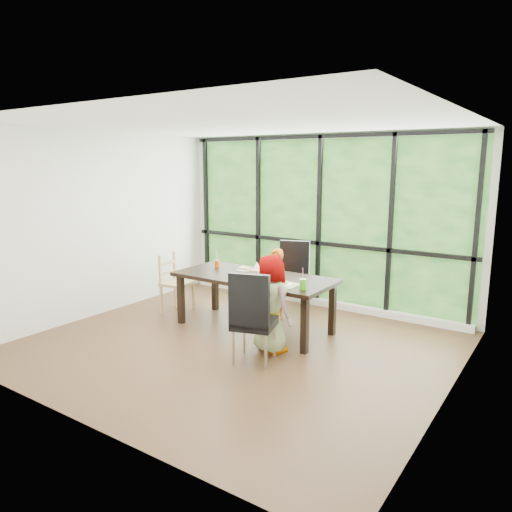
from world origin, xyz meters
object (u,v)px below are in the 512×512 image
dining_table (254,302)px  green_cup (303,285)px  plate_far (245,270)px  plate_near (283,285)px  child_toddler (276,283)px  orange_cup (217,264)px  tissue_box (257,275)px  chair_interior_leather (254,316)px  chair_end_beech (177,283)px  child_older (273,304)px  chair_window_leather (292,278)px

dining_table → green_cup: green_cup is taller
plate_far → plate_near: bearing=-25.3°
child_toddler → orange_cup: child_toddler is taller
child_toddler → tissue_box: child_toddler is taller
plate_near → orange_cup: orange_cup is taller
chair_interior_leather → chair_end_beech: size_ratio=1.20×
child_toddler → child_older: child_older is taller
child_older → dining_table: bearing=-21.8°
plate_far → tissue_box: tissue_box is taller
plate_near → chair_interior_leather: bearing=-86.4°
chair_window_leather → dining_table: bearing=-113.4°
chair_window_leather → orange_cup: size_ratio=10.04×
chair_window_leather → plate_far: chair_window_leather is taller
child_toddler → chair_interior_leather: bearing=-55.8°
chair_window_leather → orange_cup: (-0.82, -0.80, 0.26)m
child_older → green_cup: size_ratio=8.85×
plate_near → tissue_box: bearing=171.8°
child_older → tissue_box: child_older is taller
green_cup → tissue_box: green_cup is taller
dining_table → child_toddler: (0.00, 0.58, 0.14)m
orange_cup → green_cup: bearing=-14.4°
chair_end_beech → orange_cup: chair_end_beech is taller
dining_table → chair_window_leather: bearing=86.4°
chair_end_beech → dining_table: bearing=-96.5°
chair_end_beech → child_older: child_older is taller
plate_near → tissue_box: size_ratio=1.53×
chair_interior_leather → child_toddler: bearing=-83.9°
dining_table → child_toddler: size_ratio=2.11×
chair_interior_leather → chair_window_leather: bearing=-89.6°
chair_end_beech → plate_far: (1.11, 0.22, 0.31)m
plate_near → green_cup: green_cup is taller
orange_cup → green_cup: size_ratio=0.80×
child_toddler → plate_far: bearing=-116.2°
dining_table → plate_near: bearing=-20.2°
chair_window_leather → chair_end_beech: 1.76m
chair_end_beech → green_cup: bearing=-103.8°
dining_table → child_older: child_older is taller
child_toddler → child_older: size_ratio=0.87×
plate_near → orange_cup: (-1.34, 0.36, 0.05)m
dining_table → tissue_box: tissue_box is taller
chair_window_leather → chair_end_beech: chair_window_leather is taller
plate_far → plate_near: (0.88, -0.42, 0.00)m
chair_interior_leather → child_older: 0.38m
chair_window_leather → chair_interior_leather: (0.57, -1.86, 0.00)m
child_toddler → tissue_box: size_ratio=6.89×
chair_end_beech → child_toddler: bearing=-74.1°
chair_end_beech → child_older: size_ratio=0.75×
chair_interior_leather → tissue_box: 0.95m
dining_table → tissue_box: size_ratio=14.54×
green_cup → child_toddler: bearing=136.3°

